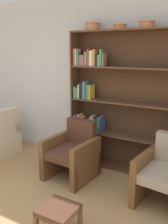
# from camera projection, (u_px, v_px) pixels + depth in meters

# --- Properties ---
(wall_back) EXTENTS (12.00, 0.06, 2.75)m
(wall_back) POSITION_uv_depth(u_px,v_px,m) (108.00, 81.00, 4.07)
(wall_back) COLOR silver
(wall_back) RESTS_ON ground
(bookshelf) EXTENTS (2.03, 0.30, 2.16)m
(bookshelf) POSITION_uv_depth(u_px,v_px,m) (121.00, 104.00, 3.85)
(bookshelf) COLOR brown
(bookshelf) RESTS_ON ground
(bowl_terracotta) EXTENTS (0.24, 0.24, 0.12)m
(bowl_terracotta) POSITION_uv_depth(u_px,v_px,m) (93.00, 26.00, 3.79)
(bowl_terracotta) COLOR #C67547
(bowl_terracotta) RESTS_ON bookshelf
(bowl_copper) EXTENTS (0.20, 0.20, 0.08)m
(bowl_copper) POSITION_uv_depth(u_px,v_px,m) (120.00, 26.00, 3.59)
(bowl_copper) COLOR #C67547
(bowl_copper) RESTS_ON bookshelf
(bowl_stoneware) EXTENTS (0.21, 0.21, 0.10)m
(bowl_stoneware) POSITION_uv_depth(u_px,v_px,m) (147.00, 24.00, 3.39)
(bowl_stoneware) COLOR #C67547
(bowl_stoneware) RESTS_ON bookshelf
(armchair_leather) EXTENTS (0.69, 0.73, 0.84)m
(armchair_leather) POSITION_uv_depth(u_px,v_px,m) (73.00, 152.00, 3.72)
(armchair_leather) COLOR brown
(armchair_leather) RESTS_ON ground
(armchair_cushioned) EXTENTS (0.72, 0.75, 0.84)m
(armchair_cushioned) POSITION_uv_depth(u_px,v_px,m) (167.00, 175.00, 3.05)
(armchair_cushioned) COLOR brown
(armchair_cushioned) RESTS_ON ground
(footstool) EXTENTS (0.36, 0.36, 0.31)m
(footstool) POSITION_uv_depth(u_px,v_px,m) (58.00, 212.00, 2.55)
(footstool) COLOR brown
(footstool) RESTS_ON ground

